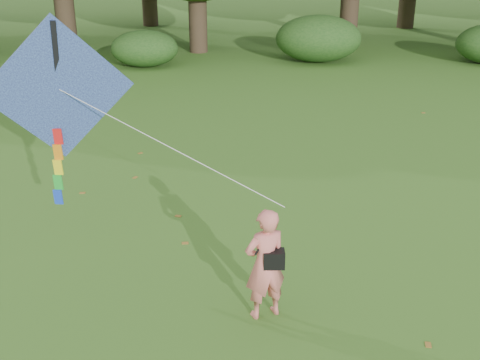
{
  "coord_description": "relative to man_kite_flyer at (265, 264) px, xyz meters",
  "views": [
    {
      "loc": [
        -0.69,
        -6.85,
        5.3
      ],
      "look_at": [
        -0.51,
        2.0,
        1.5
      ],
      "focal_mm": 45.0,
      "sensor_mm": 36.0,
      "label": 1
    }
  ],
  "objects": [
    {
      "name": "ground",
      "position": [
        0.19,
        -0.47,
        -0.86
      ],
      "size": [
        100.0,
        100.0,
        0.0
      ],
      "primitive_type": "plane",
      "color": "#265114",
      "rests_on": "ground"
    },
    {
      "name": "man_kite_flyer",
      "position": [
        0.0,
        0.0,
        0.0
      ],
      "size": [
        0.73,
        0.62,
        1.71
      ],
      "primitive_type": "imported",
      "rotation": [
        0.0,
        0.0,
        3.53
      ],
      "color": "#DA7067",
      "rests_on": "ground"
    },
    {
      "name": "crossbody_bag",
      "position": [
        0.12,
        -0.03,
        0.11
      ],
      "size": [
        0.43,
        0.2,
        0.7
      ],
      "color": "black",
      "rests_on": "ground"
    },
    {
      "name": "flying_kite",
      "position": [
        -3.06,
        1.58,
        2.09
      ],
      "size": [
        4.41,
        2.01,
        3.07
      ],
      "color": "#232B9A",
      "rests_on": "ground"
    },
    {
      "name": "shrub_band",
      "position": [
        -0.53,
        17.13,
        -0.0
      ],
      "size": [
        39.15,
        3.22,
        1.88
      ],
      "color": "#264919",
      "rests_on": "ground"
    },
    {
      "name": "fallen_leaves",
      "position": [
        0.4,
        3.23,
        -0.85
      ],
      "size": [
        9.52,
        13.69,
        0.01
      ],
      "color": "brown",
      "rests_on": "ground"
    }
  ]
}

